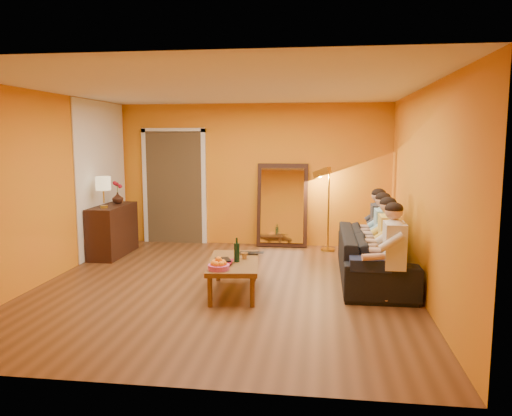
# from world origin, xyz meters

# --- Properties ---
(room_shell) EXTENTS (5.00, 5.50, 2.60)m
(room_shell) POSITION_xyz_m (0.00, 0.37, 1.30)
(room_shell) COLOR brown
(room_shell) RESTS_ON ground
(white_accent) EXTENTS (0.02, 1.90, 2.58)m
(white_accent) POSITION_xyz_m (-2.48, 1.75, 1.30)
(white_accent) COLOR white
(white_accent) RESTS_ON wall_left
(doorway_recess) EXTENTS (1.06, 0.30, 2.10)m
(doorway_recess) POSITION_xyz_m (-1.50, 2.83, 1.05)
(doorway_recess) COLOR #3F2D19
(doorway_recess) RESTS_ON floor
(door_jamb_left) EXTENTS (0.08, 0.06, 2.20)m
(door_jamb_left) POSITION_xyz_m (-2.07, 2.71, 1.05)
(door_jamb_left) COLOR white
(door_jamb_left) RESTS_ON wall_back
(door_jamb_right) EXTENTS (0.08, 0.06, 2.20)m
(door_jamb_right) POSITION_xyz_m (-0.93, 2.71, 1.05)
(door_jamb_right) COLOR white
(door_jamb_right) RESTS_ON wall_back
(door_header) EXTENTS (1.22, 0.06, 0.08)m
(door_header) POSITION_xyz_m (-1.50, 2.71, 2.12)
(door_header) COLOR white
(door_header) RESTS_ON wall_back
(mirror_frame) EXTENTS (0.92, 0.27, 1.51)m
(mirror_frame) POSITION_xyz_m (0.55, 2.63, 0.76)
(mirror_frame) COLOR black
(mirror_frame) RESTS_ON floor
(mirror_glass) EXTENTS (0.78, 0.21, 1.35)m
(mirror_glass) POSITION_xyz_m (0.55, 2.59, 0.76)
(mirror_glass) COLOR white
(mirror_glass) RESTS_ON mirror_frame
(sideboard) EXTENTS (0.44, 1.18, 0.85)m
(sideboard) POSITION_xyz_m (-2.24, 1.55, 0.42)
(sideboard) COLOR black
(sideboard) RESTS_ON floor
(table_lamp) EXTENTS (0.24, 0.24, 0.51)m
(table_lamp) POSITION_xyz_m (-2.24, 1.25, 1.10)
(table_lamp) COLOR beige
(table_lamp) RESTS_ON sideboard
(sofa) EXTENTS (2.33, 0.91, 0.68)m
(sofa) POSITION_xyz_m (2.00, 0.60, 0.34)
(sofa) COLOR black
(sofa) RESTS_ON floor
(coffee_table) EXTENTS (0.76, 1.29, 0.42)m
(coffee_table) POSITION_xyz_m (0.16, -0.25, 0.21)
(coffee_table) COLOR brown
(coffee_table) RESTS_ON floor
(floor_lamp) EXTENTS (0.37, 0.33, 1.44)m
(floor_lamp) POSITION_xyz_m (1.38, 2.35, 0.72)
(floor_lamp) COLOR gold
(floor_lamp) RESTS_ON floor
(dog) EXTENTS (0.53, 0.65, 0.66)m
(dog) POSITION_xyz_m (2.04, -0.24, 0.33)
(dog) COLOR #A46F4A
(dog) RESTS_ON floor
(person_far_left) EXTENTS (0.70, 0.44, 1.22)m
(person_far_left) POSITION_xyz_m (2.13, -0.40, 0.61)
(person_far_left) COLOR beige
(person_far_left) RESTS_ON sofa
(person_mid_left) EXTENTS (0.70, 0.44, 1.22)m
(person_mid_left) POSITION_xyz_m (2.13, 0.15, 0.61)
(person_mid_left) COLOR gold
(person_mid_left) RESTS_ON sofa
(person_mid_right) EXTENTS (0.70, 0.44, 1.22)m
(person_mid_right) POSITION_xyz_m (2.13, 0.70, 0.61)
(person_mid_right) COLOR #88BBD3
(person_mid_right) RESTS_ON sofa
(person_far_right) EXTENTS (0.70, 0.44, 1.22)m
(person_far_right) POSITION_xyz_m (2.13, 1.25, 0.61)
(person_far_right) COLOR #333338
(person_far_right) RESTS_ON sofa
(fruit_bowl) EXTENTS (0.26, 0.26, 0.16)m
(fruit_bowl) POSITION_xyz_m (0.06, -0.70, 0.50)
(fruit_bowl) COLOR #C9478C
(fruit_bowl) RESTS_ON coffee_table
(wine_bottle) EXTENTS (0.07, 0.07, 0.31)m
(wine_bottle) POSITION_xyz_m (0.21, -0.30, 0.58)
(wine_bottle) COLOR black
(wine_bottle) RESTS_ON coffee_table
(tumbler) EXTENTS (0.10, 0.10, 0.08)m
(tumbler) POSITION_xyz_m (0.28, -0.13, 0.46)
(tumbler) COLOR #B27F3F
(tumbler) RESTS_ON coffee_table
(laptop) EXTENTS (0.34, 0.23, 0.03)m
(laptop) POSITION_xyz_m (0.34, 0.10, 0.43)
(laptop) COLOR black
(laptop) RESTS_ON coffee_table
(book_lower) EXTENTS (0.25, 0.27, 0.02)m
(book_lower) POSITION_xyz_m (-0.02, -0.45, 0.43)
(book_lower) COLOR black
(book_lower) RESTS_ON coffee_table
(book_mid) EXTENTS (0.19, 0.26, 0.02)m
(book_mid) POSITION_xyz_m (-0.01, -0.44, 0.45)
(book_mid) COLOR maroon
(book_mid) RESTS_ON book_lower
(book_upper) EXTENTS (0.24, 0.28, 0.02)m
(book_upper) POSITION_xyz_m (-0.02, -0.46, 0.47)
(book_upper) COLOR black
(book_upper) RESTS_ON book_mid
(vase) EXTENTS (0.19, 0.19, 0.19)m
(vase) POSITION_xyz_m (-2.24, 1.80, 0.95)
(vase) COLOR black
(vase) RESTS_ON sideboard
(flowers) EXTENTS (0.17, 0.17, 0.39)m
(flowers) POSITION_xyz_m (-2.24, 1.80, 1.17)
(flowers) COLOR maroon
(flowers) RESTS_ON vase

